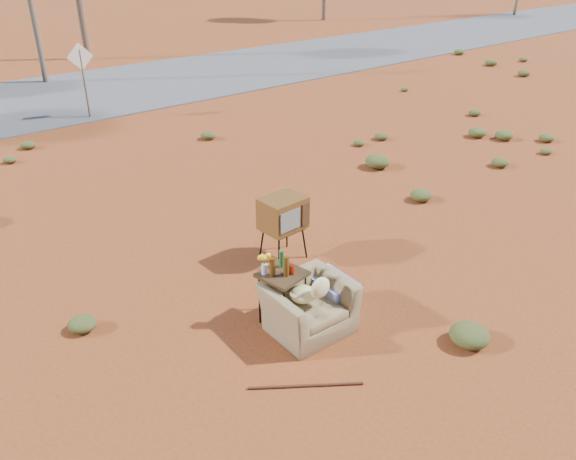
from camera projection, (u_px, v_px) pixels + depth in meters
ground at (317, 326)px, 7.94m from camera, size 140.00×140.00×0.00m
highway at (10, 105)px, 18.23m from camera, size 140.00×7.00×0.04m
armchair at (313, 298)px, 7.74m from camera, size 1.34×0.84×0.98m
tv_unit at (283, 214)px, 9.20m from camera, size 0.73×0.60×1.13m
side_table at (279, 272)px, 7.63m from camera, size 0.66×0.66×1.13m
rusty_bar at (306, 386)px, 6.85m from camera, size 1.17×0.85×0.04m
road_sign at (82, 67)px, 16.32m from camera, size 0.78×0.06×2.19m
scrub_patch at (126, 224)px, 10.44m from camera, size 17.49×8.07×0.33m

